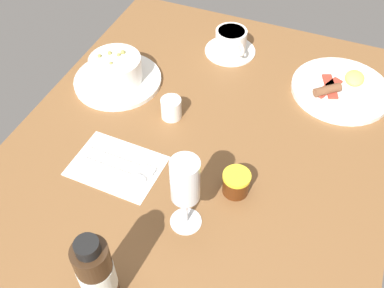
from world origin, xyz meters
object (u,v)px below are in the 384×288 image
creamer_jug (171,108)px  breakfast_plate (341,89)px  cutlery_setting (118,166)px  sauce_bottle_brown (97,274)px  wine_glass (185,184)px  porridge_bowl (117,72)px  coffee_cup (231,42)px  jam_jar (236,183)px

creamer_jug → breakfast_plate: size_ratio=0.24×
cutlery_setting → sauce_bottle_brown: 29.83cm
wine_glass → sauce_bottle_brown: size_ratio=1.01×
porridge_bowl → creamer_jug: size_ratio=3.81×
cutlery_setting → sauce_bottle_brown: (26.39, 11.45, 7.91)cm
creamer_jug → breakfast_plate: bearing=123.8°
coffee_cup → breakfast_plate: (5.36, 31.31, -2.22)cm
jam_jar → breakfast_plate: jam_jar is taller
porridge_bowl → sauce_bottle_brown: size_ratio=1.25×
breakfast_plate → cutlery_setting: bearing=-43.4°
wine_glass → breakfast_plate: size_ratio=0.73×
porridge_bowl → sauce_bottle_brown: bearing=25.9°
cutlery_setting → porridge_bowl: bearing=-151.7°
jam_jar → coffee_cup: bearing=-160.0°
porridge_bowl → jam_jar: porridge_bowl is taller
porridge_bowl → wine_glass: bearing=45.1°
cutlery_setting → sauce_bottle_brown: size_ratio=1.10×
cutlery_setting → breakfast_plate: (-42.95, 40.61, 0.67)cm
cutlery_setting → creamer_jug: bearing=166.6°
cutlery_setting → wine_glass: 23.67cm
porridge_bowl → creamer_jug: bearing=70.8°
creamer_jug → sauce_bottle_brown: 46.04cm
coffee_cup → sauce_bottle_brown: size_ratio=0.78×
porridge_bowl → coffee_cup: (-23.26, 22.80, -0.28)cm
creamer_jug → sauce_bottle_brown: size_ratio=0.33×
porridge_bowl → coffee_cup: size_ratio=1.60×
porridge_bowl → breakfast_plate: (-17.90, 54.11, -2.50)cm
creamer_jug → wine_glass: (26.08, 14.50, 9.68)cm
porridge_bowl → jam_jar: bearing=61.1°
porridge_bowl → wine_glass: size_ratio=1.24×
creamer_jug → jam_jar: size_ratio=1.03×
creamer_jug → jam_jar: (15.33, 21.13, -0.05)cm
jam_jar → sauce_bottle_brown: (29.85, -14.15, 5.51)cm
coffee_cup → sauce_bottle_brown: 74.90cm
porridge_bowl → wine_glass: (32.35, 32.48, 8.97)cm
sauce_bottle_brown → cutlery_setting: bearing=-156.5°
porridge_bowl → breakfast_plate: size_ratio=0.91×
sauce_bottle_brown → breakfast_plate: size_ratio=0.72×
coffee_cup → sauce_bottle_brown: bearing=1.7°
porridge_bowl → cutlery_setting: bearing=28.3°
jam_jar → breakfast_plate: (-39.49, 15.01, -1.73)cm
jam_jar → cutlery_setting: bearing=-82.3°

